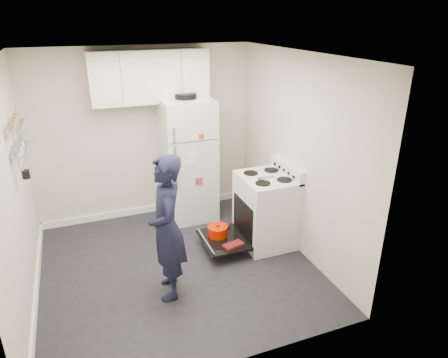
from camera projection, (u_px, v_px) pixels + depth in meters
name	position (u px, v px, depth m)	size (l,w,h in m)	color
room	(169.00, 175.00, 4.47)	(3.21, 3.21, 2.51)	black
electric_range	(265.00, 211.00, 5.29)	(0.66, 0.76, 1.10)	silver
open_oven_door	(221.00, 236.00, 5.23)	(0.55, 0.72, 0.21)	black
refrigerator	(188.00, 160.00, 5.83)	(0.72, 0.74, 1.87)	silver
upper_cabinets	(150.00, 76.00, 5.38)	(1.60, 0.33, 0.70)	silver
wall_shelf_rack	(18.00, 138.00, 4.19)	(0.14, 0.60, 0.61)	#B2B2B7
person	(167.00, 228.00, 4.17)	(0.59, 0.39, 1.61)	black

